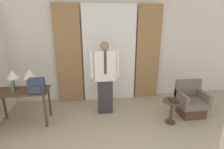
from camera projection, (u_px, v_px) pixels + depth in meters
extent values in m
cube|color=silver|center=(109.00, 52.00, 4.81)|extent=(10.00, 0.06, 2.70)
cube|color=white|center=(110.00, 55.00, 4.71)|extent=(1.41, 0.06, 2.58)
cube|color=#997047|center=(69.00, 56.00, 4.57)|extent=(0.66, 0.06, 2.58)
cube|color=#997047|center=(148.00, 54.00, 4.85)|extent=(0.66, 0.06, 2.58)
cube|color=#4C3323|center=(21.00, 91.00, 3.67)|extent=(1.10, 0.57, 0.03)
cylinder|color=#4C3323|center=(45.00, 111.00, 3.64)|extent=(0.05, 0.05, 0.74)
cylinder|color=#4C3323|center=(4.00, 104.00, 3.93)|extent=(0.05, 0.05, 0.74)
cylinder|color=#4C3323|center=(50.00, 102.00, 4.06)|extent=(0.05, 0.05, 0.74)
cylinder|color=#4C4238|center=(15.00, 88.00, 3.76)|extent=(0.11, 0.11, 0.04)
cylinder|color=#4C4238|center=(14.00, 83.00, 3.73)|extent=(0.02, 0.02, 0.19)
cone|color=beige|center=(13.00, 74.00, 3.67)|extent=(0.26, 0.26, 0.18)
cylinder|color=#4C4238|center=(31.00, 87.00, 3.81)|extent=(0.11, 0.11, 0.04)
cylinder|color=#4C4238|center=(31.00, 82.00, 3.77)|extent=(0.02, 0.02, 0.19)
cone|color=beige|center=(29.00, 74.00, 3.72)|extent=(0.26, 0.26, 0.18)
cylinder|color=#336638|center=(13.00, 89.00, 3.50)|extent=(0.06, 0.06, 0.20)
cylinder|color=#336638|center=(12.00, 83.00, 3.46)|extent=(0.03, 0.03, 0.06)
cube|color=#2D384C|center=(37.00, 86.00, 3.52)|extent=(0.30, 0.19, 0.30)
cube|color=#2D384C|center=(35.00, 90.00, 3.43)|extent=(0.21, 0.03, 0.14)
cube|color=#2D2D33|center=(105.00, 96.00, 4.22)|extent=(0.35, 0.18, 0.84)
cube|color=silver|center=(105.00, 66.00, 3.99)|extent=(0.48, 0.22, 0.70)
cube|color=#333338|center=(105.00, 63.00, 3.86)|extent=(0.06, 0.01, 0.52)
cylinder|color=silver|center=(92.00, 65.00, 3.94)|extent=(0.11, 0.11, 0.63)
cylinder|color=silver|center=(117.00, 64.00, 4.02)|extent=(0.11, 0.11, 0.63)
sphere|color=#936B51|center=(105.00, 46.00, 3.85)|extent=(0.20, 0.20, 0.20)
cube|color=#4C3323|center=(190.00, 110.00, 4.16)|extent=(0.53, 0.46, 0.24)
cube|color=#665B51|center=(192.00, 103.00, 4.10)|extent=(0.63, 0.54, 0.16)
cube|color=#665B51|center=(188.00, 88.00, 4.23)|extent=(0.63, 0.10, 0.42)
cube|color=#665B51|center=(182.00, 97.00, 4.02)|extent=(0.08, 0.54, 0.18)
cube|color=#665B51|center=(203.00, 95.00, 4.09)|extent=(0.08, 0.54, 0.18)
cylinder|color=#4C3323|center=(170.00, 122.00, 3.88)|extent=(0.23, 0.23, 0.02)
cylinder|color=#4C3323|center=(171.00, 112.00, 3.81)|extent=(0.07, 0.07, 0.52)
cylinder|color=#4C3323|center=(172.00, 101.00, 3.73)|extent=(0.41, 0.41, 0.02)
cube|color=black|center=(174.00, 100.00, 3.70)|extent=(0.16, 0.23, 0.03)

